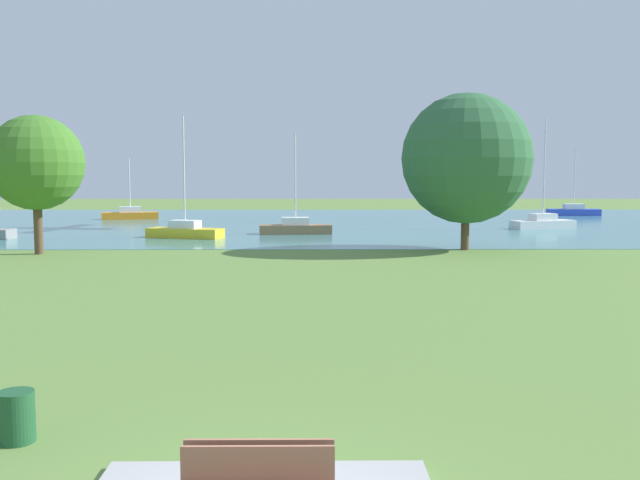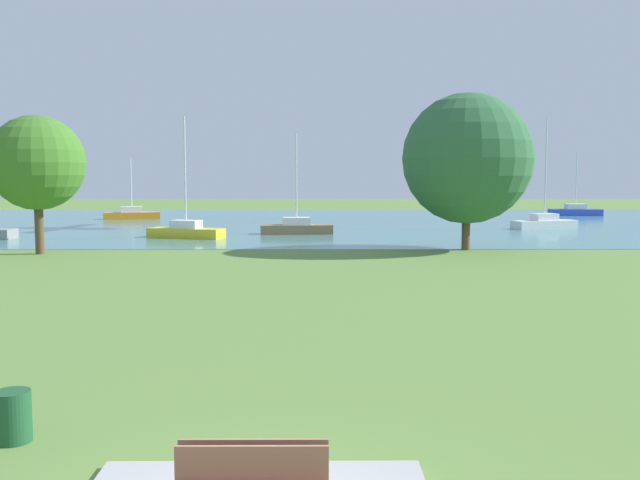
{
  "view_description": "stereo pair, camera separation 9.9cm",
  "coord_description": "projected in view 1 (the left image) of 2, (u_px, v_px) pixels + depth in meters",
  "views": [
    {
      "loc": [
        0.65,
        -8.19,
        4.17
      ],
      "look_at": [
        0.9,
        19.59,
        1.52
      ],
      "focal_mm": 40.31,
      "sensor_mm": 36.0,
      "label": 1
    },
    {
      "loc": [
        0.75,
        -8.2,
        4.17
      ],
      "look_at": [
        0.9,
        19.59,
        1.52
      ],
      "focal_mm": 40.31,
      "sensor_mm": 36.0,
      "label": 2
    }
  ],
  "objects": [
    {
      "name": "sailboat_yellow",
      "position": [
        185.0,
        231.0,
        45.17
      ],
      "size": [
        5.03,
        2.85,
        7.58
      ],
      "color": "yellow",
      "rests_on": "water_surface"
    },
    {
      "name": "ground_plane",
      "position": [
        298.0,
        270.0,
        30.45
      ],
      "size": [
        160.0,
        160.0,
        0.0
      ],
      "primitive_type": "plane",
      "color": "olive"
    },
    {
      "name": "bench_facing_water",
      "position": [
        260.0,
        475.0,
        8.77
      ],
      "size": [
        1.8,
        0.48,
        0.89
      ],
      "color": "#A09287",
      "rests_on": "concrete_pad"
    },
    {
      "name": "tree_east_near",
      "position": [
        36.0,
        163.0,
        35.98
      ],
      "size": [
        4.77,
        4.77,
        7.0
      ],
      "color": "brown",
      "rests_on": "ground"
    },
    {
      "name": "water_surface",
      "position": [
        306.0,
        223.0,
        58.32
      ],
      "size": [
        140.0,
        40.0,
        0.02
      ],
      "primitive_type": "cube",
      "color": "teal",
      "rests_on": "ground"
    },
    {
      "name": "sailboat_brown",
      "position": [
        295.0,
        227.0,
        48.07
      ],
      "size": [
        4.91,
        1.91,
        6.68
      ],
      "color": "brown",
      "rests_on": "water_surface"
    },
    {
      "name": "sailboat_orange",
      "position": [
        130.0,
        214.0,
        62.93
      ],
      "size": [
        5.02,
        2.61,
        5.33
      ],
      "color": "orange",
      "rests_on": "water_surface"
    },
    {
      "name": "sailboat_white",
      "position": [
        543.0,
        222.0,
        52.46
      ],
      "size": [
        5.03,
        2.9,
        7.98
      ],
      "color": "white",
      "rests_on": "water_surface"
    },
    {
      "name": "tree_west_near",
      "position": [
        466.0,
        159.0,
        37.95
      ],
      "size": [
        6.91,
        6.91,
        8.31
      ],
      "color": "brown",
      "rests_on": "ground"
    },
    {
      "name": "litter_bin",
      "position": [
        16.0,
        417.0,
        11.07
      ],
      "size": [
        0.56,
        0.56,
        0.8
      ],
      "primitive_type": "cylinder",
      "color": "#1E512D",
      "rests_on": "ground"
    },
    {
      "name": "sailboat_blue",
      "position": [
        573.0,
        211.0,
        68.23
      ],
      "size": [
        4.85,
        1.67,
        6.11
      ],
      "color": "blue",
      "rests_on": "water_surface"
    }
  ]
}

